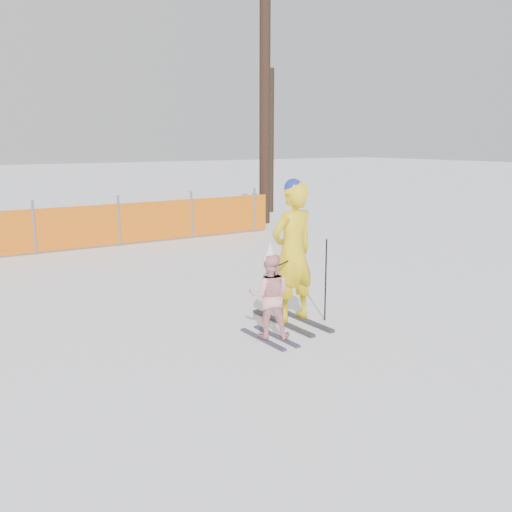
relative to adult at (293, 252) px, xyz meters
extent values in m
plane|color=white|center=(-0.51, -0.34, -1.03)|extent=(120.00, 120.00, 0.00)
cube|color=black|center=(-0.17, 0.00, -1.01)|extent=(0.09, 1.38, 0.04)
cube|color=black|center=(0.17, 0.00, -1.01)|extent=(0.09, 1.38, 0.04)
imported|color=yellow|center=(0.00, 0.00, -0.01)|extent=(0.76, 0.53, 1.96)
sphere|color=navy|center=(0.00, 0.00, 0.90)|extent=(0.26, 0.26, 0.26)
cube|color=black|center=(-0.78, -0.40, -1.02)|extent=(0.09, 0.97, 0.03)
cube|color=black|center=(-0.56, -0.40, -1.02)|extent=(0.09, 0.97, 0.03)
imported|color=#FFA6A8|center=(-0.67, -0.40, -0.44)|extent=(0.69, 0.66, 1.11)
cone|color=silver|center=(-0.67, -0.40, 0.15)|extent=(0.19, 0.19, 0.24)
cylinder|color=black|center=(0.45, -0.20, -0.43)|extent=(0.02, 0.02, 1.20)
cylinder|color=black|center=(-0.34, -0.20, -0.10)|extent=(0.47, 0.30, 0.02)
cylinder|color=#595960|center=(-1.88, 7.19, -0.41)|extent=(0.06, 0.06, 1.25)
cylinder|color=#595960|center=(0.12, 7.19, -0.41)|extent=(0.06, 0.06, 1.25)
cylinder|color=#595960|center=(2.12, 7.19, -0.41)|extent=(0.06, 0.06, 1.25)
cylinder|color=#595960|center=(4.12, 7.19, -0.41)|extent=(0.06, 0.06, 1.25)
cylinder|color=black|center=(5.37, 8.51, 2.31)|extent=(0.33, 0.33, 6.68)
cylinder|color=black|center=(7.19, 10.78, 1.50)|extent=(0.24, 0.24, 5.05)
camera|label=1|loc=(-4.78, -6.25, 1.53)|focal=40.00mm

